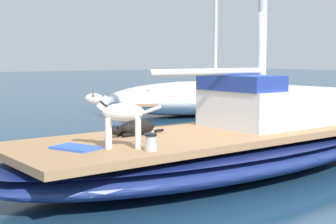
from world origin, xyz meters
TOP-DOWN VIEW (x-y plane):
  - ground_plane at (0.00, 0.00)m, footprint 120.00×120.00m
  - sailboat_main at (0.00, 0.00)m, footprint 2.64×7.28m
  - cabin_house at (-0.02, 1.12)m, footprint 1.44×2.24m
  - dog_black at (-0.38, -1.30)m, footprint 0.29×0.95m
  - dog_white at (0.38, -2.02)m, footprint 0.62×0.81m
  - deck_winch at (0.75, -1.81)m, footprint 0.16×0.16m
  - coiled_rope at (-0.55, -1.00)m, footprint 0.32×0.32m
  - deck_towel at (0.11, -2.48)m, footprint 0.65×0.54m
  - moored_boat_port_side at (-6.41, 4.88)m, footprint 3.95×6.41m

SIDE VIEW (x-z plane):
  - ground_plane at x=0.00m, z-range 0.00..0.00m
  - sailboat_main at x=0.00m, z-range 0.01..0.67m
  - moored_boat_port_side at x=-6.41m, z-range -3.66..4.79m
  - deck_towel at x=0.11m, z-range 0.66..0.69m
  - coiled_rope at x=-0.55m, z-range 0.66..0.70m
  - deck_winch at x=0.75m, z-range 0.65..0.86m
  - dog_black at x=-0.38m, z-range 0.66..0.88m
  - cabin_house at x=-0.02m, z-range 0.59..1.43m
  - dog_white at x=0.38m, z-range 0.73..1.43m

